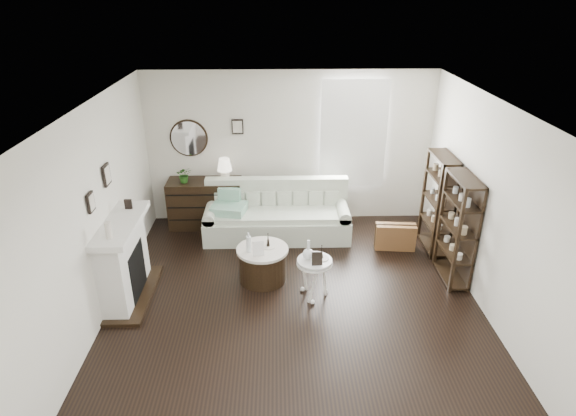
{
  "coord_description": "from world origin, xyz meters",
  "views": [
    {
      "loc": [
        -0.24,
        -5.35,
        3.98
      ],
      "look_at": [
        -0.08,
        0.8,
        1.1
      ],
      "focal_mm": 30.0,
      "sensor_mm": 36.0,
      "label": 1
    }
  ],
  "objects_px": {
    "sofa": "(277,218)",
    "drum_table": "(263,264)",
    "dresser": "(206,203)",
    "pedestal_table": "(314,263)"
  },
  "relations": [
    {
      "from": "sofa",
      "to": "drum_table",
      "type": "height_order",
      "value": "sofa"
    },
    {
      "from": "dresser",
      "to": "drum_table",
      "type": "xyz_separation_m",
      "value": [
        1.05,
        -1.8,
        -0.16
      ]
    },
    {
      "from": "sofa",
      "to": "dresser",
      "type": "distance_m",
      "value": 1.33
    },
    {
      "from": "sofa",
      "to": "dresser",
      "type": "relative_size",
      "value": 1.92
    },
    {
      "from": "dresser",
      "to": "drum_table",
      "type": "height_order",
      "value": "dresser"
    },
    {
      "from": "dresser",
      "to": "pedestal_table",
      "type": "relative_size",
      "value": 2.18
    },
    {
      "from": "pedestal_table",
      "to": "drum_table",
      "type": "bearing_deg",
      "value": 148.47
    },
    {
      "from": "drum_table",
      "to": "pedestal_table",
      "type": "relative_size",
      "value": 1.28
    },
    {
      "from": "sofa",
      "to": "drum_table",
      "type": "distance_m",
      "value": 1.43
    },
    {
      "from": "dresser",
      "to": "drum_table",
      "type": "distance_m",
      "value": 2.09
    }
  ]
}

